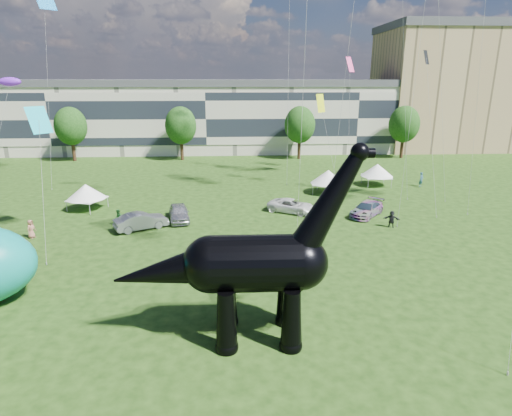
{
  "coord_description": "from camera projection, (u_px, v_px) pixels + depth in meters",
  "views": [
    {
      "loc": [
        -3.26,
        -19.66,
        13.48
      ],
      "look_at": [
        -1.8,
        8.0,
        5.0
      ],
      "focal_mm": 30.0,
      "sensor_mm": 36.0,
      "label": 1
    }
  ],
  "objects": [
    {
      "name": "visitors",
      "position": [
        208.0,
        235.0,
        35.65
      ],
      "size": [
        52.74,
        41.44,
        1.88
      ],
      "color": "gray",
      "rests_on": "ground"
    },
    {
      "name": "car_silver",
      "position": [
        179.0,
        213.0,
        41.81
      ],
      "size": [
        2.64,
        4.88,
        1.58
      ],
      "primitive_type": "imported",
      "rotation": [
        0.0,
        0.0,
        0.18
      ],
      "color": "#AEAEB3",
      "rests_on": "ground"
    },
    {
      "name": "ground",
      "position": [
        297.0,
        340.0,
        22.88
      ],
      "size": [
        220.0,
        220.0,
        0.0
      ],
      "primitive_type": "plane",
      "color": "#16330C",
      "rests_on": "ground"
    },
    {
      "name": "dinosaur_sculpture",
      "position": [
        247.0,
        267.0,
        22.07
      ],
      "size": [
        13.28,
        3.68,
        10.91
      ],
      "rotation": [
        0.0,
        0.0,
        -0.01
      ],
      "color": "black",
      "rests_on": "ground"
    },
    {
      "name": "tree_mid_left",
      "position": [
        181.0,
        122.0,
        71.04
      ],
      "size": [
        5.2,
        5.2,
        9.44
      ],
      "color": "#382314",
      "rests_on": "ground"
    },
    {
      "name": "terrace_row",
      "position": [
        208.0,
        119.0,
        79.92
      ],
      "size": [
        78.0,
        11.0,
        12.0
      ],
      "primitive_type": "cube",
      "color": "beige",
      "rests_on": "ground"
    },
    {
      "name": "tree_far_left",
      "position": [
        70.0,
        123.0,
        70.13
      ],
      "size": [
        5.2,
        5.2,
        9.44
      ],
      "color": "#382314",
      "rests_on": "ground"
    },
    {
      "name": "car_white",
      "position": [
        292.0,
        206.0,
        44.44
      ],
      "size": [
        5.45,
        4.36,
        1.38
      ],
      "primitive_type": "imported",
      "rotation": [
        0.0,
        0.0,
        1.08
      ],
      "color": "silver",
      "rests_on": "ground"
    },
    {
      "name": "tree_far_right",
      "position": [
        404.0,
        121.0,
        72.96
      ],
      "size": [
        5.2,
        5.2,
        9.44
      ],
      "color": "#382314",
      "rests_on": "ground"
    },
    {
      "name": "gazebo_far",
      "position": [
        377.0,
        170.0,
        55.17
      ],
      "size": [
        4.14,
        4.14,
        2.83
      ],
      "rotation": [
        0.0,
        0.0,
        -0.02
      ],
      "color": "white",
      "rests_on": "ground"
    },
    {
      "name": "car_grey",
      "position": [
        141.0,
        221.0,
        39.4
      ],
      "size": [
        5.05,
        3.77,
        1.59
      ],
      "primitive_type": "imported",
      "rotation": [
        0.0,
        0.0,
        2.06
      ],
      "color": "gray",
      "rests_on": "ground"
    },
    {
      "name": "gazebo_near",
      "position": [
        328.0,
        177.0,
        51.4
      ],
      "size": [
        5.3,
        5.3,
        2.86
      ],
      "rotation": [
        0.0,
        0.0,
        -0.37
      ],
      "color": "white",
      "rests_on": "ground"
    },
    {
      "name": "apartment_block",
      "position": [
        453.0,
        91.0,
        83.74
      ],
      "size": [
        28.0,
        18.0,
        22.0
      ],
      "primitive_type": "cube",
      "color": "tan",
      "rests_on": "ground"
    },
    {
      "name": "tree_mid_right",
      "position": [
        300.0,
        122.0,
        72.05
      ],
      "size": [
        5.2,
        5.2,
        9.44
      ],
      "color": "#382314",
      "rests_on": "ground"
    },
    {
      "name": "car_dark",
      "position": [
        367.0,
        209.0,
        43.24
      ],
      "size": [
        4.74,
        5.11,
        1.44
      ],
      "primitive_type": "imported",
      "rotation": [
        0.0,
        0.0,
        -0.7
      ],
      "color": "#595960",
      "rests_on": "ground"
    },
    {
      "name": "gazebo_left",
      "position": [
        86.0,
        192.0,
        45.02
      ],
      "size": [
        5.14,
        5.14,
        2.76
      ],
      "rotation": [
        0.0,
        0.0,
        -0.38
      ],
      "color": "white",
      "rests_on": "ground"
    }
  ]
}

